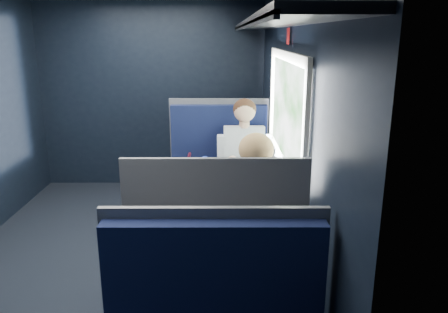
{
  "coord_description": "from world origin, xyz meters",
  "views": [
    {
      "loc": [
        0.89,
        -3.4,
        1.9
      ],
      "look_at": [
        0.9,
        0.0,
        0.95
      ],
      "focal_mm": 35.0,
      "sensor_mm": 36.0,
      "label": 1
    }
  ],
  "objects_px": {
    "man": "(244,160)",
    "bottle_small": "(261,160)",
    "cup": "(260,163)",
    "table": "(240,190)",
    "woman": "(254,217)",
    "seat_row_front": "(220,159)",
    "seat_bay_far": "(217,272)",
    "seat_bay_near": "(217,183)",
    "laptop": "(271,172)"
  },
  "relations": [
    {
      "from": "man",
      "to": "bottle_small",
      "type": "distance_m",
      "value": 0.42
    },
    {
      "from": "bottle_small",
      "to": "cup",
      "type": "height_order",
      "value": "bottle_small"
    },
    {
      "from": "table",
      "to": "woman",
      "type": "height_order",
      "value": "woman"
    },
    {
      "from": "table",
      "to": "man",
      "type": "xyz_separation_m",
      "value": [
        0.07,
        0.7,
        0.06
      ]
    },
    {
      "from": "man",
      "to": "bottle_small",
      "type": "height_order",
      "value": "man"
    },
    {
      "from": "man",
      "to": "woman",
      "type": "xyz_separation_m",
      "value": [
        0.0,
        -1.41,
        0.01
      ]
    },
    {
      "from": "seat_row_front",
      "to": "man",
      "type": "relative_size",
      "value": 0.88
    },
    {
      "from": "table",
      "to": "cup",
      "type": "xyz_separation_m",
      "value": [
        0.2,
        0.38,
        0.12
      ]
    },
    {
      "from": "seat_row_front",
      "to": "woman",
      "type": "xyz_separation_m",
      "value": [
        0.25,
        -2.5,
        0.32
      ]
    },
    {
      "from": "seat_bay_far",
      "to": "man",
      "type": "distance_m",
      "value": 1.62
    },
    {
      "from": "seat_bay_near",
      "to": "laptop",
      "type": "xyz_separation_m",
      "value": [
        0.45,
        -0.85,
        0.39
      ]
    },
    {
      "from": "man",
      "to": "laptop",
      "type": "height_order",
      "value": "man"
    },
    {
      "from": "cup",
      "to": "table",
      "type": "bearing_deg",
      "value": -117.65
    },
    {
      "from": "table",
      "to": "cup",
      "type": "bearing_deg",
      "value": 62.35
    },
    {
      "from": "woman",
      "to": "bottle_small",
      "type": "height_order",
      "value": "woman"
    },
    {
      "from": "bottle_small",
      "to": "man",
      "type": "bearing_deg",
      "value": 109.05
    },
    {
      "from": "seat_bay_near",
      "to": "man",
      "type": "distance_m",
      "value": 0.43
    },
    {
      "from": "man",
      "to": "cup",
      "type": "relative_size",
      "value": 15.28
    },
    {
      "from": "seat_bay_near",
      "to": "bottle_small",
      "type": "height_order",
      "value": "seat_bay_near"
    },
    {
      "from": "seat_bay_far",
      "to": "woman",
      "type": "xyz_separation_m",
      "value": [
        0.25,
        0.17,
        0.31
      ]
    },
    {
      "from": "table",
      "to": "laptop",
      "type": "relative_size",
      "value": 2.57
    },
    {
      "from": "seat_row_front",
      "to": "man",
      "type": "height_order",
      "value": "man"
    },
    {
      "from": "woman",
      "to": "laptop",
      "type": "distance_m",
      "value": 0.75
    },
    {
      "from": "seat_row_front",
      "to": "man",
      "type": "xyz_separation_m",
      "value": [
        0.25,
        -1.1,
        0.31
      ]
    },
    {
      "from": "seat_row_front",
      "to": "seat_bay_far",
      "type": "bearing_deg",
      "value": -90.0
    },
    {
      "from": "table",
      "to": "seat_row_front",
      "type": "xyz_separation_m",
      "value": [
        -0.18,
        1.8,
        -0.25
      ]
    },
    {
      "from": "seat_bay_near",
      "to": "seat_bay_far",
      "type": "relative_size",
      "value": 1.0
    },
    {
      "from": "seat_bay_near",
      "to": "man",
      "type": "relative_size",
      "value": 0.95
    },
    {
      "from": "man",
      "to": "woman",
      "type": "height_order",
      "value": "same"
    },
    {
      "from": "seat_bay_far",
      "to": "cup",
      "type": "relative_size",
      "value": 14.56
    },
    {
      "from": "seat_row_front",
      "to": "seat_bay_near",
      "type": "bearing_deg",
      "value": -90.93
    },
    {
      "from": "table",
      "to": "seat_bay_near",
      "type": "distance_m",
      "value": 0.92
    },
    {
      "from": "seat_row_front",
      "to": "bottle_small",
      "type": "relative_size",
      "value": 5.94
    },
    {
      "from": "man",
      "to": "cup",
      "type": "bearing_deg",
      "value": -67.8
    },
    {
      "from": "seat_row_front",
      "to": "woman",
      "type": "height_order",
      "value": "woman"
    },
    {
      "from": "woman",
      "to": "cup",
      "type": "bearing_deg",
      "value": 83.14
    },
    {
      "from": "seat_bay_far",
      "to": "bottle_small",
      "type": "xyz_separation_m",
      "value": [
        0.38,
        1.19,
        0.41
      ]
    },
    {
      "from": "table",
      "to": "laptop",
      "type": "distance_m",
      "value": 0.29
    },
    {
      "from": "table",
      "to": "seat_bay_far",
      "type": "height_order",
      "value": "seat_bay_far"
    },
    {
      "from": "seat_bay_near",
      "to": "woman",
      "type": "xyz_separation_m",
      "value": [
        0.27,
        -1.57,
        0.3
      ]
    },
    {
      "from": "woman",
      "to": "man",
      "type": "bearing_deg",
      "value": 90.0
    },
    {
      "from": "seat_bay_far",
      "to": "cup",
      "type": "height_order",
      "value": "seat_bay_far"
    },
    {
      "from": "table",
      "to": "seat_bay_far",
      "type": "xyz_separation_m",
      "value": [
        -0.18,
        -0.87,
        -0.25
      ]
    },
    {
      "from": "table",
      "to": "seat_row_front",
      "type": "bearing_deg",
      "value": 95.8
    },
    {
      "from": "seat_bay_near",
      "to": "cup",
      "type": "bearing_deg",
      "value": -50.96
    },
    {
      "from": "woman",
      "to": "bottle_small",
      "type": "bearing_deg",
      "value": 82.72
    },
    {
      "from": "table",
      "to": "man",
      "type": "bearing_deg",
      "value": 84.48
    },
    {
      "from": "table",
      "to": "cup",
      "type": "height_order",
      "value": "cup"
    },
    {
      "from": "table",
      "to": "bottle_small",
      "type": "relative_size",
      "value": 5.12
    },
    {
      "from": "seat_bay_far",
      "to": "laptop",
      "type": "relative_size",
      "value": 3.24
    }
  ]
}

